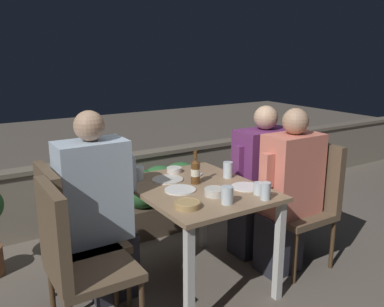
# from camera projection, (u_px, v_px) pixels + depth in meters

# --- Properties ---
(ground_plane) EXTENTS (16.00, 16.00, 0.00)m
(ground_plane) POSITION_uv_depth(u_px,v_px,m) (197.00, 282.00, 2.96)
(ground_plane) COLOR #665B51
(parapet_wall) EXTENTS (9.00, 0.18, 0.64)m
(parapet_wall) POSITION_uv_depth(u_px,v_px,m) (120.00, 186.00, 4.04)
(parapet_wall) COLOR gray
(parapet_wall) RESTS_ON ground_plane
(dining_table) EXTENTS (0.80, 1.00, 0.73)m
(dining_table) POSITION_uv_depth(u_px,v_px,m) (198.00, 200.00, 2.80)
(dining_table) COLOR #937556
(dining_table) RESTS_ON ground_plane
(planter_hedge) EXTENTS (0.81, 0.47, 0.61)m
(planter_hedge) POSITION_uv_depth(u_px,v_px,m) (162.00, 194.00, 3.79)
(planter_hedge) COLOR brown
(planter_hedge) RESTS_ON ground_plane
(chair_left_near) EXTENTS (0.46, 0.46, 0.96)m
(chair_left_near) POSITION_uv_depth(u_px,v_px,m) (73.00, 253.00, 2.22)
(chair_left_near) COLOR brown
(chair_left_near) RESTS_ON ground_plane
(chair_left_far) EXTENTS (0.46, 0.46, 0.96)m
(chair_left_far) POSITION_uv_depth(u_px,v_px,m) (67.00, 229.00, 2.53)
(chair_left_far) COLOR brown
(chair_left_far) RESTS_ON ground_plane
(person_blue_shirt) EXTENTS (0.50, 0.26, 1.29)m
(person_blue_shirt) POSITION_uv_depth(u_px,v_px,m) (99.00, 209.00, 2.62)
(person_blue_shirt) COLOR #282833
(person_blue_shirt) RESTS_ON ground_plane
(chair_right_near) EXTENTS (0.46, 0.46, 0.96)m
(chair_right_near) POSITION_uv_depth(u_px,v_px,m) (307.00, 194.00, 3.14)
(chair_right_near) COLOR brown
(chair_right_near) RESTS_ON ground_plane
(person_coral_top) EXTENTS (0.50, 0.26, 1.24)m
(person_coral_top) POSITION_uv_depth(u_px,v_px,m) (288.00, 192.00, 3.01)
(person_coral_top) COLOR #282833
(person_coral_top) RESTS_ON ground_plane
(chair_right_far) EXTENTS (0.46, 0.46, 0.96)m
(chair_right_far) POSITION_uv_depth(u_px,v_px,m) (279.00, 182.00, 3.42)
(chair_right_far) COLOR brown
(chair_right_far) RESTS_ON ground_plane
(person_purple_stripe) EXTENTS (0.52, 0.26, 1.22)m
(person_purple_stripe) POSITION_uv_depth(u_px,v_px,m) (260.00, 181.00, 3.30)
(person_purple_stripe) COLOR #282833
(person_purple_stripe) RESTS_ON ground_plane
(beer_bottle) EXTENTS (0.07, 0.07, 0.24)m
(beer_bottle) POSITION_uv_depth(u_px,v_px,m) (195.00, 171.00, 2.83)
(beer_bottle) COLOR brown
(beer_bottle) RESTS_ON dining_table
(plate_0) EXTENTS (0.22, 0.22, 0.01)m
(plate_0) POSITION_uv_depth(u_px,v_px,m) (168.00, 179.00, 2.92)
(plate_0) COLOR silver
(plate_0) RESTS_ON dining_table
(plate_1) EXTENTS (0.20, 0.20, 0.01)m
(plate_1) POSITION_uv_depth(u_px,v_px,m) (246.00, 187.00, 2.77)
(plate_1) COLOR white
(plate_1) RESTS_ON dining_table
(plate_2) EXTENTS (0.21, 0.21, 0.01)m
(plate_2) POSITION_uv_depth(u_px,v_px,m) (180.00, 190.00, 2.70)
(plate_2) COLOR white
(plate_2) RESTS_ON dining_table
(bowl_0) EXTENTS (0.16, 0.16, 0.04)m
(bowl_0) POSITION_uv_depth(u_px,v_px,m) (187.00, 204.00, 2.41)
(bowl_0) COLOR tan
(bowl_0) RESTS_ON dining_table
(bowl_1) EXTENTS (0.11, 0.11, 0.04)m
(bowl_1) POSITION_uv_depth(u_px,v_px,m) (174.00, 169.00, 3.11)
(bowl_1) COLOR silver
(bowl_1) RESTS_ON dining_table
(bowl_2) EXTENTS (0.13, 0.13, 0.05)m
(bowl_2) POSITION_uv_depth(u_px,v_px,m) (214.00, 191.00, 2.61)
(bowl_2) COLOR beige
(bowl_2) RESTS_ON dining_table
(glass_cup_0) EXTENTS (0.07, 0.07, 0.10)m
(glass_cup_0) POSITION_uv_depth(u_px,v_px,m) (139.00, 173.00, 2.92)
(glass_cup_0) COLOR silver
(glass_cup_0) RESTS_ON dining_table
(glass_cup_1) EXTENTS (0.06, 0.06, 0.11)m
(glass_cup_1) POSITION_uv_depth(u_px,v_px,m) (266.00, 191.00, 2.53)
(glass_cup_1) COLOR silver
(glass_cup_1) RESTS_ON dining_table
(glass_cup_2) EXTENTS (0.07, 0.07, 0.12)m
(glass_cup_2) POSITION_uv_depth(u_px,v_px,m) (228.00, 170.00, 2.97)
(glass_cup_2) COLOR silver
(glass_cup_2) RESTS_ON dining_table
(glass_cup_3) EXTENTS (0.07, 0.07, 0.11)m
(glass_cup_3) POSITION_uv_depth(u_px,v_px,m) (227.00, 195.00, 2.46)
(glass_cup_3) COLOR silver
(glass_cup_3) RESTS_ON dining_table
(glass_cup_4) EXTENTS (0.07, 0.07, 0.08)m
(glass_cup_4) POSITION_uv_depth(u_px,v_px,m) (259.00, 188.00, 2.63)
(glass_cup_4) COLOR silver
(glass_cup_4) RESTS_ON dining_table
(fork_0) EXTENTS (0.15, 0.12, 0.01)m
(fork_0) POSITION_uv_depth(u_px,v_px,m) (198.00, 177.00, 3.00)
(fork_0) COLOR silver
(fork_0) RESTS_ON dining_table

